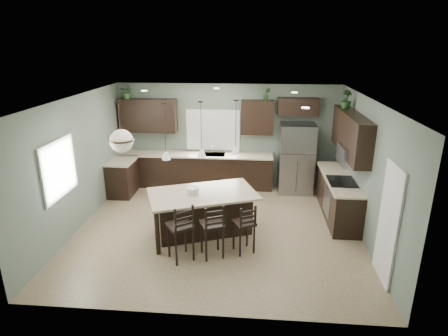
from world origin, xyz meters
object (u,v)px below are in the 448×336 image
refrigerator (296,158)px  kitchen_island (203,214)px  serving_dish (193,191)px  plant_back_left (127,92)px  bar_stool_right (244,228)px  bar_stool_center (212,230)px  bar_stool_left (180,232)px

refrigerator → kitchen_island: (-2.14, -2.56, -0.46)m
serving_dish → plant_back_left: (-2.20, 2.89, 1.59)m
bar_stool_right → plant_back_left: 5.19m
kitchen_island → plant_back_left: (-2.39, 2.82, 2.12)m
serving_dish → plant_back_left: bearing=127.4°
kitchen_island → bar_stool_center: 0.90m
refrigerator → serving_dish: 3.51m
refrigerator → plant_back_left: plant_back_left is taller
refrigerator → serving_dish: (-2.33, -2.63, 0.07)m
refrigerator → plant_back_left: size_ratio=4.97×
bar_stool_right → plant_back_left: size_ratio=2.70×
bar_stool_center → plant_back_left: size_ratio=2.94×
bar_stool_right → plant_back_left: plant_back_left is taller
refrigerator → bar_stool_right: (-1.27, -3.19, -0.42)m
bar_stool_center → bar_stool_left: bearing=172.0°
refrigerator → bar_stool_left: 4.31m
serving_dish → bar_stool_right: (1.06, -0.57, -0.49)m
serving_dish → bar_stool_left: size_ratio=0.21×
bar_stool_left → bar_stool_right: size_ratio=1.13×
bar_stool_left → plant_back_left: plant_back_left is taller
bar_stool_center → kitchen_island: bearing=85.8°
serving_dish → bar_stool_right: size_ratio=0.24×
kitchen_island → bar_stool_center: bearing=-92.0°
kitchen_island → bar_stool_left: bar_stool_left is taller
kitchen_island → bar_stool_left: 1.04m
serving_dish → bar_stool_center: bar_stool_center is taller
serving_dish → bar_stool_center: bearing=-58.4°
bar_stool_left → bar_stool_center: (0.56, 0.15, -0.02)m
refrigerator → bar_stool_left: refrigerator is taller
refrigerator → plant_back_left: (-4.53, 0.26, 1.66)m
serving_dish → plant_back_left: 3.97m
serving_dish → bar_stool_center: size_ratio=0.22×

